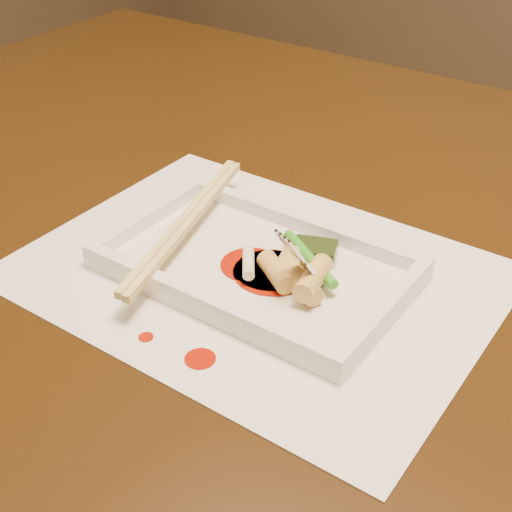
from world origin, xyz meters
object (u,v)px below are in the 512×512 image
Objects in this scene: table at (315,300)px; chopstick_a at (183,220)px; placemat at (256,274)px; plate_base at (256,269)px; fork at (342,207)px.

table is 5.76× the size of chopstick_a.
chopstick_a is (-0.08, -0.00, 0.03)m from placemat.
table is at bearing 91.67° from plate_base.
chopstick_a reaches higher than placemat.
plate_base is (0.00, -0.00, 0.00)m from placemat.
plate_base is at bearing -88.33° from table.
table is 0.16m from plate_base.
placemat is 1.65× the size of chopstick_a.
table is at bearing 127.18° from fork.
fork reaches higher than plate_base.
placemat reaches higher than table.
fork is (0.15, 0.02, 0.06)m from chopstick_a.
plate_base is 0.08m from chopstick_a.
placemat is at bearing 90.00° from plate_base.
chopstick_a is at bearing -180.00° from placemat.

